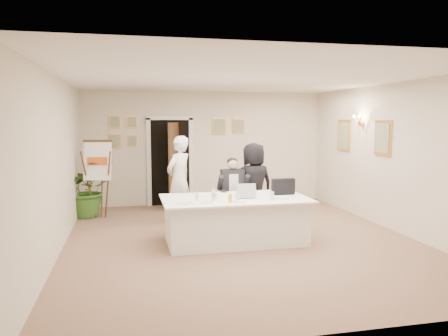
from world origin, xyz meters
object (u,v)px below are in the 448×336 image
flip_chart (99,183)px  standing_woman (254,185)px  conference_table (235,219)px  potted_palm (87,189)px  standing_man (179,179)px  seated_man (233,192)px  oj_glass (230,198)px  laptop (245,189)px  paper_stack (280,197)px  steel_jug (214,197)px  laptop_bag (283,187)px

flip_chart → standing_woman: size_ratio=0.99×
conference_table → potted_palm: potted_palm is taller
standing_man → standing_woman: bearing=111.0°
seated_man → oj_glass: (-0.37, -1.36, 0.14)m
standing_man → conference_table: bearing=70.4°
flip_chart → oj_glass: size_ratio=12.68×
laptop → potted_palm: bearing=140.4°
flip_chart → paper_stack: size_ratio=5.70×
paper_stack → oj_glass: 0.92m
flip_chart → standing_woman: bearing=-24.0°
standing_woman → steel_jug: standing_woman is taller
oj_glass → steel_jug: (-0.23, 0.19, -0.01)m
flip_chart → paper_stack: flip_chart is taller
conference_table → oj_glass: 0.61m
standing_man → laptop: bearing=75.0°
laptop → laptop_bag: laptop_bag is taller
conference_table → paper_stack: paper_stack is taller
flip_chart → standing_man: (1.62, -0.70, 0.13)m
seated_man → standing_man: 1.21m
potted_palm → oj_glass: bearing=-50.2°
steel_jug → standing_man: bearing=100.9°
standing_man → potted_palm: bearing=-70.3°
standing_woman → oj_glass: (-0.81, -1.41, 0.01)m
seated_man → oj_glass: 1.41m
conference_table → laptop_bag: 1.06m
flip_chart → oj_glass: flip_chart is taller
conference_table → steel_jug: (-0.41, -0.19, 0.44)m
conference_table → oj_glass: bearing=-114.5°
oj_glass → standing_woman: bearing=60.3°
flip_chart → laptop_bag: 4.00m
seated_man → standing_woman: bearing=5.4°
potted_palm → laptop_bag: 4.38m
seated_man → standing_woman: standing_woman is taller
standing_woman → laptop_bag: bearing=98.1°
paper_stack → conference_table: bearing=163.6°
paper_stack → oj_glass: oj_glass is taller
conference_table → standing_man: 1.91m
laptop_bag → steel_jug: size_ratio=3.76×
seated_man → standing_woman: size_ratio=0.84×
seated_man → laptop_bag: size_ratio=3.37×
paper_stack → steel_jug: bearing=179.0°
conference_table → potted_palm: size_ratio=2.04×
conference_table → seated_man: seated_man is taller
conference_table → standing_woman: (0.63, 1.03, 0.44)m
laptop_bag → oj_glass: laptop_bag is taller
potted_palm → laptop: 3.87m
laptop → steel_jug: laptop is taller
oj_glass → seated_man: bearing=74.7°
laptop_bag → steel_jug: laptop_bag is taller
laptop → laptop_bag: size_ratio=0.84×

